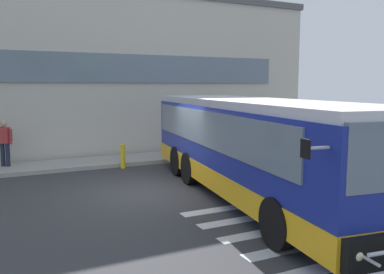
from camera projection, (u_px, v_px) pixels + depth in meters
name	position (u px, v px, depth m)	size (l,w,h in m)	color
ground_plane	(154.00, 191.00, 11.81)	(80.00, 90.00, 0.02)	#353538
bay_paint_stripes	(306.00, 225.00, 8.93)	(4.40, 3.96, 0.01)	silver
terminal_building	(65.00, 75.00, 21.41)	(22.61, 13.80, 7.24)	beige
boarding_curb	(112.00, 161.00, 16.08)	(24.81, 2.00, 0.15)	#9E9B93
bus_main_foreground	(253.00, 150.00, 10.96)	(4.32, 11.08, 2.70)	navy
passenger_by_doorway	(5.00, 140.00, 14.58)	(0.52, 0.50, 1.68)	#1E2338
safety_bollard_yellow	(123.00, 156.00, 15.01)	(0.18, 0.18, 0.90)	yellow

